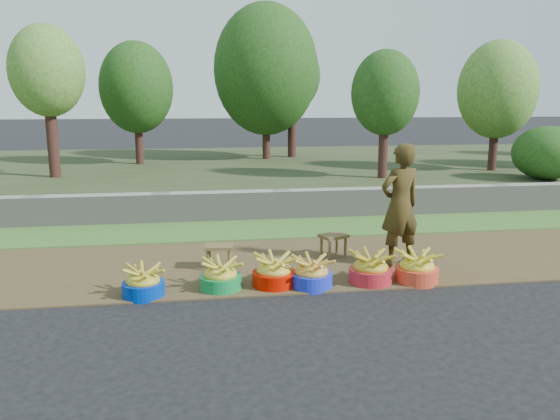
{
  "coord_description": "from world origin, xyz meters",
  "views": [
    {
      "loc": [
        -1.53,
        -5.92,
        2.24
      ],
      "look_at": [
        -0.45,
        1.3,
        0.75
      ],
      "focal_mm": 35.0,
      "sensor_mm": 36.0,
      "label": 1
    }
  ],
  "objects": [
    {
      "name": "basin_e",
      "position": [
        0.53,
        0.27,
        0.18
      ],
      "size": [
        0.54,
        0.54,
        0.4
      ],
      "color": "#B31F28",
      "rests_on": "ground"
    },
    {
      "name": "basin_d",
      "position": [
        -0.22,
        0.24,
        0.17
      ],
      "size": [
        0.51,
        0.51,
        0.38
      ],
      "color": "#192CCC",
      "rests_on": "ground"
    },
    {
      "name": "vegetation",
      "position": [
        -3.27,
        8.87,
        2.82
      ],
      "size": [
        25.96,
        8.02,
        4.71
      ],
      "color": "#321B16",
      "rests_on": "earth_bank"
    },
    {
      "name": "stool_right",
      "position": [
        0.35,
        1.42,
        0.28
      ],
      "size": [
        0.45,
        0.41,
        0.33
      ],
      "rotation": [
        0.0,
        0.0,
        0.42
      ],
      "color": "brown",
      "rests_on": "dirt_shoulder"
    },
    {
      "name": "basin_a",
      "position": [
        -2.2,
        0.22,
        0.16
      ],
      "size": [
        0.49,
        0.49,
        0.36
      ],
      "color": "#002BA4",
      "rests_on": "ground"
    },
    {
      "name": "ground_plane",
      "position": [
        0.0,
        0.0,
        0.0
      ],
      "size": [
        120.0,
        120.0,
        0.0
      ],
      "primitive_type": "plane",
      "color": "black",
      "rests_on": "ground"
    },
    {
      "name": "retaining_wall",
      "position": [
        0.0,
        4.1,
        0.28
      ],
      "size": [
        80.0,
        0.35,
        0.55
      ],
      "primitive_type": "cube",
      "color": "gray",
      "rests_on": "ground"
    },
    {
      "name": "dirt_shoulder",
      "position": [
        0.0,
        1.25,
        0.01
      ],
      "size": [
        80.0,
        2.5,
        0.02
      ],
      "primitive_type": "cube",
      "color": "#4B3B23",
      "rests_on": "ground"
    },
    {
      "name": "earth_bank",
      "position": [
        0.0,
        9.0,
        0.25
      ],
      "size": [
        80.0,
        10.0,
        0.5
      ],
      "primitive_type": "cube",
      "color": "#323C21",
      "rests_on": "ground"
    },
    {
      "name": "basin_c",
      "position": [
        -0.66,
        0.33,
        0.18
      ],
      "size": [
        0.53,
        0.53,
        0.4
      ],
      "color": "#BA0E00",
      "rests_on": "ground"
    },
    {
      "name": "basin_f",
      "position": [
        1.11,
        0.23,
        0.18
      ],
      "size": [
        0.53,
        0.53,
        0.4
      ],
      "color": "red",
      "rests_on": "ground"
    },
    {
      "name": "stool_left",
      "position": [
        -1.29,
        1.1,
        0.28
      ],
      "size": [
        0.4,
        0.32,
        0.32
      ],
      "rotation": [
        0.0,
        0.0,
        -0.13
      ],
      "color": "brown",
      "rests_on": "dirt_shoulder"
    },
    {
      "name": "grass_verge",
      "position": [
        0.0,
        3.25,
        0.02
      ],
      "size": [
        80.0,
        1.5,
        0.04
      ],
      "primitive_type": "cube",
      "color": "#407029",
      "rests_on": "ground"
    },
    {
      "name": "vendor_woman",
      "position": [
        1.13,
        0.93,
        0.85
      ],
      "size": [
        0.69,
        0.55,
        1.65
      ],
      "primitive_type": "imported",
      "rotation": [
        0.0,
        0.0,
        3.42
      ],
      "color": "black",
      "rests_on": "dirt_shoulder"
    },
    {
      "name": "basin_b",
      "position": [
        -1.31,
        0.31,
        0.17
      ],
      "size": [
        0.5,
        0.5,
        0.37
      ],
      "color": "#117C39",
      "rests_on": "ground"
    }
  ]
}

